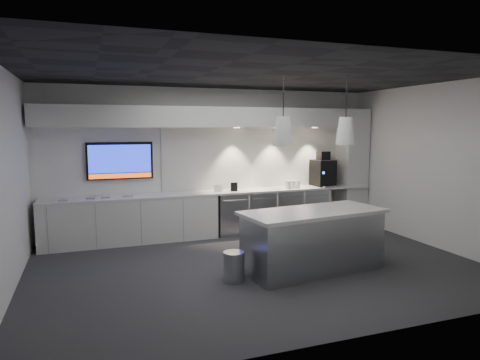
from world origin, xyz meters
name	(u,v)px	position (x,y,z in m)	size (l,w,h in m)	color
floor	(258,266)	(0.00, 0.00, 0.00)	(7.00, 7.00, 0.00)	#303033
ceiling	(259,74)	(0.00, 0.00, 3.00)	(7.00, 7.00, 0.00)	black
wall_back	(214,161)	(0.00, 2.50, 1.50)	(7.00, 7.00, 0.00)	white
wall_front	(353,198)	(0.00, -2.50, 1.50)	(7.00, 7.00, 0.00)	white
wall_left	(5,183)	(-3.50, 0.00, 1.50)	(7.00, 7.00, 0.00)	white
wall_right	(436,166)	(3.50, 0.00, 1.50)	(7.00, 7.00, 0.00)	white
back_counter	(218,192)	(0.00, 2.17, 0.88)	(6.80, 0.65, 0.04)	silver
left_base_cabinets	(131,220)	(-1.75, 2.17, 0.43)	(3.30, 0.63, 0.86)	silver
fridge_unit_a	(230,213)	(0.25, 2.17, 0.42)	(0.60, 0.61, 0.85)	#94989C
fridge_unit_b	(258,211)	(0.88, 2.17, 0.42)	(0.60, 0.61, 0.85)	#94989C
fridge_unit_c	(285,209)	(1.51, 2.17, 0.42)	(0.60, 0.61, 0.85)	#94989C
fridge_unit_d	(310,208)	(2.14, 2.17, 0.42)	(0.60, 0.61, 0.85)	#94989C
backsplash	(267,157)	(1.20, 2.48, 1.55)	(4.60, 0.03, 1.30)	silver
soffit	(217,117)	(0.00, 2.20, 2.40)	(6.90, 0.60, 0.40)	silver
column	(352,167)	(3.20, 2.20, 1.30)	(0.55, 0.55, 2.60)	silver
wall_tv	(120,161)	(-1.90, 2.45, 1.56)	(1.25, 0.07, 0.72)	black
island	(313,240)	(0.73, -0.44, 0.48)	(2.33, 1.22, 0.94)	#94989C
bin	(234,267)	(-0.57, -0.48, 0.22)	(0.31, 0.31, 0.43)	#94989C
coffee_machine	(323,172)	(2.45, 2.20, 1.22)	(0.44, 0.61, 0.77)	black
sign_black	(234,187)	(0.31, 2.09, 0.99)	(0.14, 0.02, 0.18)	black
sign_white	(218,188)	(-0.01, 2.14, 0.97)	(0.18, 0.02, 0.14)	silver
cup_cluster	(292,184)	(1.63, 2.07, 0.98)	(0.30, 0.19, 0.16)	white
tray_a	(63,200)	(-2.94, 2.08, 0.91)	(0.16, 0.16, 0.03)	#A2A2A2
tray_b	(91,198)	(-2.45, 2.12, 0.91)	(0.16, 0.16, 0.03)	#A2A2A2
tray_c	(106,197)	(-2.20, 2.14, 0.91)	(0.16, 0.16, 0.03)	#A2A2A2
tray_d	(128,196)	(-1.80, 2.15, 0.91)	(0.16, 0.16, 0.03)	#A2A2A2
pendant_left	(283,131)	(0.20, -0.44, 2.15)	(0.29, 0.29, 1.12)	silver
pendant_right	(345,131)	(1.26, -0.44, 2.15)	(0.29, 0.29, 1.12)	silver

